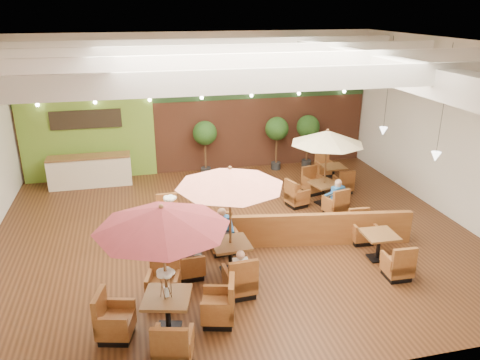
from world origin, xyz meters
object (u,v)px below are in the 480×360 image
object	(u,v)px
diner_1	(222,227)
diner_4	(336,195)
booth_divider	(292,230)
topiary_2	(308,129)
service_counter	(90,171)
topiary_1	(277,131)
table_0	(164,249)
diner_2	(189,250)
table_3	(162,227)
diner_3	(336,194)
table_1	(227,198)
table_4	(378,247)
table_5	(333,175)
topiary_0	(205,135)
diner_0	(240,267)
table_2	(325,151)

from	to	relation	value
diner_1	diner_4	size ratio (longest dim) A/B	1.17
booth_divider	diner_4	size ratio (longest dim) A/B	9.63
booth_divider	topiary_2	world-z (taller)	topiary_2
service_counter	topiary_1	size ratio (longest dim) A/B	1.36
table_0	diner_2	size ratio (longest dim) A/B	3.64
table_3	diner_3	size ratio (longest dim) A/B	3.23
table_1	table_4	xyz separation A→B (m)	(4.07, -0.29, -1.69)
booth_divider	diner_2	size ratio (longest dim) A/B	8.39
table_5	topiary_0	xyz separation A→B (m)	(-4.57, 2.13, 1.30)
table_4	topiary_2	size ratio (longest dim) A/B	1.16
table_5	topiary_1	xyz separation A→B (m)	(-1.62, 2.13, 1.30)
service_counter	diner_1	distance (m)	7.23
table_4	topiary_1	bearing A→B (deg)	95.63
topiary_2	diner_1	xyz separation A→B (m)	(-4.87, -6.31, -0.88)
diner_0	diner_1	world-z (taller)	diner_1
table_0	diner_1	bearing A→B (deg)	74.22
table_5	table_2	bearing A→B (deg)	-124.92
table_1	diner_4	world-z (taller)	table_1
table_3	diner_2	distance (m)	2.16
service_counter	diner_0	world-z (taller)	diner_0
table_2	topiary_1	world-z (taller)	table_2
table_1	table_5	distance (m)	7.59
table_1	table_2	bearing A→B (deg)	38.16
booth_divider	table_3	bearing A→B (deg)	171.81
table_5	diner_3	xyz separation A→B (m)	(-1.11, -2.67, 0.41)
table_4	topiary_1	world-z (taller)	topiary_1
topiary_1	diner_4	size ratio (longest dim) A/B	3.10
table_3	topiary_0	world-z (taller)	topiary_0
topiary_1	diner_3	world-z (taller)	topiary_1
table_3	topiary_1	xyz separation A→B (m)	(5.09, 5.29, 1.19)
topiary_0	diner_3	xyz separation A→B (m)	(3.46, -4.80, -0.88)
table_4	diner_0	bearing A→B (deg)	-167.05
table_1	diner_0	xyz separation A→B (m)	(0.08, -1.05, -1.32)
service_counter	diner_4	xyz separation A→B (m)	(7.88, -4.60, 0.14)
table_1	table_4	world-z (taller)	table_1
diner_0	topiary_2	bearing A→B (deg)	62.53
table_2	topiary_0	world-z (taller)	table_2
service_counter	topiary_2	bearing A→B (deg)	1.31
diner_3	diner_4	distance (m)	0.03
table_2	diner_3	world-z (taller)	table_2
table_2	table_3	bearing A→B (deg)	-179.85
table_0	diner_1	distance (m)	3.69
table_0	diner_1	xyz separation A→B (m)	(1.77, 3.02, -1.17)
table_1	topiary_0	xyz separation A→B (m)	(0.65, 7.37, -0.41)
diner_2	diner_3	bearing A→B (deg)	115.72
table_5	diner_2	size ratio (longest dim) A/B	2.94
service_counter	diner_4	size ratio (longest dim) A/B	4.21
topiary_2	table_3	bearing A→B (deg)	-140.57
table_3	topiary_0	size ratio (longest dim) A/B	1.18
booth_divider	topiary_1	world-z (taller)	topiary_1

